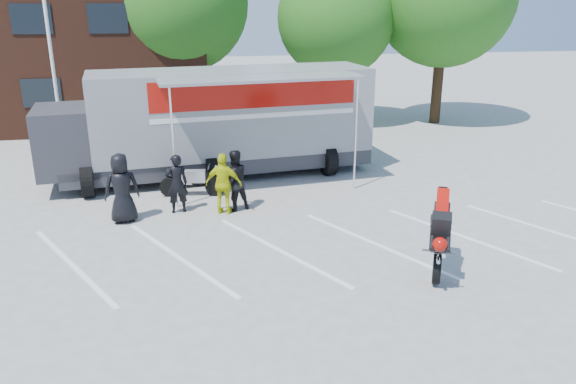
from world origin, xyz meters
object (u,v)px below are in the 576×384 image
object	(u,v)px
flagpole	(55,21)
stunt_bike_rider	(436,269)
spectator_leather_a	(122,188)
spectator_leather_b	(177,184)
spectator_leather_c	(234,180)
tree_mid	(336,18)
parked_motorcycle	(193,196)
transporter_truck	(221,175)
spectator_hivis	(224,184)
tree_left	(181,4)

from	to	relation	value
flagpole	stunt_bike_rider	distance (m)	15.25
flagpole	stunt_bike_rider	xyz separation A→B (m)	(9.76, -10.57, -5.05)
spectator_leather_a	flagpole	bearing A→B (deg)	-81.60
spectator_leather_a	spectator_leather_b	size ratio (longest dim) A/B	1.13
flagpole	spectator_leather_c	bearing A→B (deg)	-47.08
tree_mid	parked_motorcycle	distance (m)	12.80
spectator_leather_a	transporter_truck	bearing A→B (deg)	-139.07
parked_motorcycle	spectator_hivis	bearing A→B (deg)	-144.91
parked_motorcycle	spectator_leather_c	bearing A→B (deg)	-132.60
parked_motorcycle	spectator_hivis	distance (m)	2.05
flagpole	tree_left	world-z (taller)	tree_left
spectator_leather_c	spectator_hivis	bearing A→B (deg)	17.10
tree_mid	spectator_leather_b	bearing A→B (deg)	-123.55
stunt_bike_rider	spectator_leather_b	distance (m)	7.45
flagpole	tree_mid	world-z (taller)	flagpole
flagpole	spectator_leather_b	distance (m)	8.30
flagpole	spectator_leather_a	xyz separation A→B (m)	(2.55, -6.44, -4.10)
transporter_truck	spectator_leather_b	bearing A→B (deg)	-119.66
stunt_bike_rider	tree_mid	bearing A→B (deg)	108.67
tree_left	spectator_hivis	distance (m)	13.17
spectator_hivis	spectator_leather_b	bearing A→B (deg)	2.68
tree_left	spectator_leather_a	bearing A→B (deg)	-97.75
spectator_hivis	stunt_bike_rider	bearing A→B (deg)	152.75
tree_left	tree_mid	world-z (taller)	tree_left
tree_left	tree_mid	size ratio (longest dim) A/B	1.13
spectator_leather_b	spectator_hivis	bearing A→B (deg)	156.10
tree_left	spectator_leather_c	distance (m)	12.97
spectator_leather_b	tree_left	bearing A→B (deg)	-101.20
tree_mid	stunt_bike_rider	size ratio (longest dim) A/B	3.60
spectator_leather_b	flagpole	bearing A→B (deg)	-66.10
spectator_leather_a	spectator_hivis	bearing A→B (deg)	170.46
tree_left	transporter_truck	distance (m)	10.26
flagpole	stunt_bike_rider	size ratio (longest dim) A/B	3.75
stunt_bike_rider	spectator_leather_a	distance (m)	8.36
spectator_leather_c	tree_left	bearing A→B (deg)	-104.55
transporter_truck	flagpole	bearing A→B (deg)	147.04
tree_mid	spectator_hivis	bearing A→B (deg)	-117.89
parked_motorcycle	spectator_leather_b	bearing A→B (deg)	169.35
transporter_truck	spectator_leather_c	distance (m)	3.59
flagpole	spectator_leather_c	xyz separation A→B (m)	(5.60, -6.02, -4.17)
parked_motorcycle	spectator_leather_a	world-z (taller)	spectator_leather_a
flagpole	spectator_leather_b	xyz separation A→B (m)	(3.99, -5.94, -4.20)
spectator_hivis	parked_motorcycle	bearing A→B (deg)	-45.13
spectator_leather_c	spectator_leather_a	bearing A→B (deg)	-13.10
transporter_truck	spectator_leather_b	world-z (taller)	transporter_truck
tree_mid	spectator_hivis	xyz separation A→B (m)	(-5.96, -11.26, -4.07)
tree_mid	parked_motorcycle	size ratio (longest dim) A/B	3.77
flagpole	spectator_hivis	distance (m)	9.20
flagpole	spectator_leather_a	world-z (taller)	flagpole
spectator_leather_c	spectator_hivis	distance (m)	0.40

